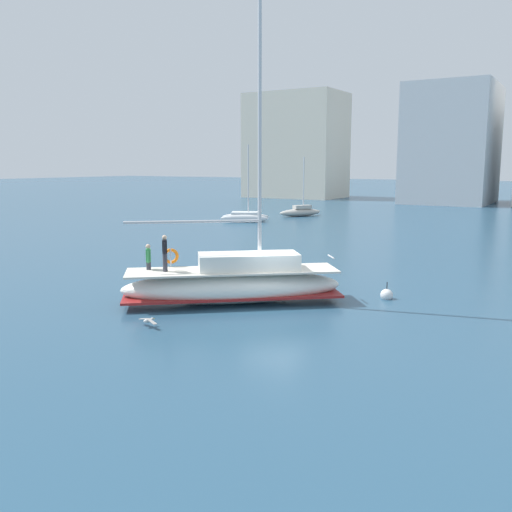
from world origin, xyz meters
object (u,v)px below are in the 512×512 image
object	(u,v)px
seagull	(148,320)
mooring_buoy	(387,295)
moored_sloop_near	(245,216)
moored_catamaran	(301,211)
main_sailboat	(234,282)

from	to	relation	value
seagull	mooring_buoy	size ratio (longest dim) A/B	1.17
moored_sloop_near	moored_catamaran	xyz separation A→B (m)	(2.33, 8.52, -0.04)
main_sailboat	seagull	distance (m)	4.87
main_sailboat	moored_catamaran	size ratio (longest dim) A/B	1.95
main_sailboat	mooring_buoy	world-z (taller)	main_sailboat
moored_sloop_near	seagull	distance (m)	39.04
main_sailboat	moored_sloop_near	distance (m)	35.21
main_sailboat	moored_catamaran	distance (m)	41.76
mooring_buoy	moored_sloop_near	bearing A→B (deg)	132.65
main_sailboat	moored_sloop_near	size ratio (longest dim) A/B	1.67
seagull	moored_catamaran	bearing A→B (deg)	109.45
moored_catamaran	mooring_buoy	distance (m)	40.59
moored_sloop_near	moored_catamaran	bearing A→B (deg)	74.70
moored_sloop_near	mooring_buoy	bearing A→B (deg)	-47.35
main_sailboat	moored_catamaran	world-z (taller)	main_sailboat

